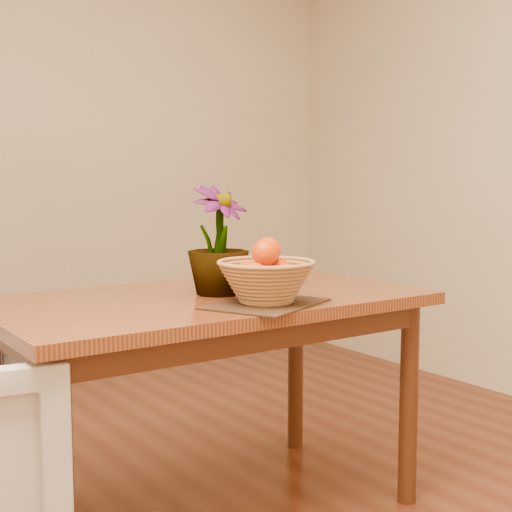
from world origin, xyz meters
TOP-DOWN VIEW (x-y plane):
  - wall_back at (0.00, 2.25)m, footprint 4.00×0.02m
  - table at (0.00, 0.30)m, footprint 1.40×0.80m
  - placemat at (0.06, 0.05)m, footprint 0.44×0.40m
  - wicker_basket at (0.06, 0.05)m, footprint 0.30×0.30m
  - orange_pile at (0.06, 0.05)m, footprint 0.21×0.20m
  - potted_plant at (0.04, 0.30)m, footprint 0.25×0.25m

SIDE VIEW (x-z plane):
  - table at x=0.00m, z-range 0.29..1.04m
  - placemat at x=0.06m, z-range 0.75..0.76m
  - wicker_basket at x=0.06m, z-range 0.75..0.88m
  - orange_pile at x=0.06m, z-range 0.79..0.94m
  - potted_plant at x=0.04m, z-range 0.75..1.11m
  - wall_back at x=0.00m, z-range 0.00..2.70m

